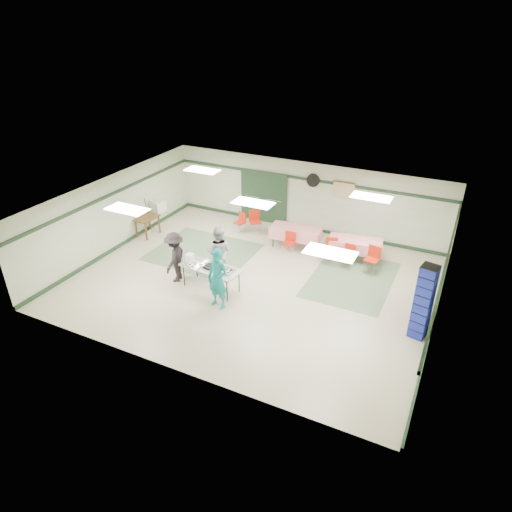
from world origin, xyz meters
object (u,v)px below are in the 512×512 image
at_px(chair_b, 331,248).
at_px(chair_d, 290,241).
at_px(serving_table, 211,268).
at_px(chair_a, 349,253).
at_px(chair_c, 373,256).
at_px(crate_stack_blue_a, 423,302).
at_px(crate_stack_blue_b, 426,297).
at_px(volunteer_dark, 175,257).
at_px(chair_loose_b, 241,220).
at_px(dining_table_a, 355,244).
at_px(volunteer_grey, 219,252).
at_px(dining_table_b, 295,232).
at_px(crate_stack_red, 424,301).
at_px(office_printer, 158,206).
at_px(printer_table, 147,220).
at_px(chair_loose_a, 255,219).
at_px(broom, 148,215).
at_px(volunteer_teal, 218,279).

bearing_deg(chair_b, chair_d, 161.77).
xyz_separation_m(serving_table, chair_a, (3.42, 3.25, -0.23)).
bearing_deg(chair_c, chair_a, -170.89).
bearing_deg(serving_table, crate_stack_blue_a, 10.30).
bearing_deg(crate_stack_blue_b, volunteer_dark, -169.97).
height_order(chair_b, chair_loose_b, chair_b).
height_order(dining_table_a, chair_a, chair_a).
distance_m(serving_table, volunteer_dark, 1.28).
xyz_separation_m(crate_stack_blue_a, crate_stack_blue_b, (0.00, 0.88, -0.34)).
bearing_deg(chair_a, chair_c, 7.10).
bearing_deg(volunteer_grey, chair_loose_b, -86.10).
distance_m(chair_b, chair_loose_b, 4.00).
xyz_separation_m(chair_c, chair_loose_b, (-5.33, 0.84, -0.08)).
height_order(volunteer_dark, dining_table_b, volunteer_dark).
bearing_deg(chair_c, crate_stack_blue_b, -37.88).
xyz_separation_m(serving_table, crate_stack_red, (6.12, 0.86, 0.09)).
height_order(chair_loose_b, office_printer, office_printer).
height_order(crate_stack_red, printer_table, crate_stack_red).
bearing_deg(chair_a, volunteer_grey, -138.45).
distance_m(volunteer_grey, dining_table_a, 4.75).
relative_size(serving_table, chair_loose_a, 2.21).
bearing_deg(chair_loose_b, chair_loose_a, 38.54).
height_order(serving_table, broom, broom).
height_order(printer_table, broom, broom).
height_order(volunteer_teal, office_printer, volunteer_teal).
distance_m(volunteer_grey, crate_stack_blue_a, 6.28).
height_order(chair_loose_a, printer_table, chair_loose_a).
relative_size(volunteer_grey, dining_table_b, 0.95).
height_order(serving_table, office_printer, office_printer).
xyz_separation_m(dining_table_b, chair_loose_a, (-1.88, 0.47, -0.01)).
relative_size(serving_table, dining_table_b, 1.07).
bearing_deg(volunteer_grey, broom, -34.55).
bearing_deg(serving_table, chair_d, 75.37).
relative_size(chair_d, crate_stack_blue_b, 0.56).
xyz_separation_m(chair_loose_b, printer_table, (-3.06, -1.84, 0.17)).
relative_size(chair_a, chair_loose_b, 1.02).
height_order(serving_table, dining_table_b, dining_table_b).
relative_size(volunteer_dark, crate_stack_blue_a, 0.78).
xyz_separation_m(dining_table_a, chair_a, (-0.05, -0.57, -0.08)).
distance_m(chair_b, chair_loose_a, 3.57).
relative_size(chair_b, chair_loose_b, 1.14).
height_order(chair_d, chair_loose_b, chair_d).
relative_size(dining_table_a, chair_a, 2.36).
bearing_deg(crate_stack_red, chair_loose_a, 153.00).
xyz_separation_m(volunteer_teal, dining_table_a, (2.78, 4.55, -0.35)).
xyz_separation_m(chair_a, chair_loose_b, (-4.53, 0.85, -0.01)).
bearing_deg(serving_table, chair_loose_a, 104.82).
xyz_separation_m(chair_b, crate_stack_blue_b, (3.33, -1.99, 0.17)).
bearing_deg(crate_stack_blue_b, crate_stack_blue_a, -90.00).
bearing_deg(printer_table, volunteer_teal, -28.71).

